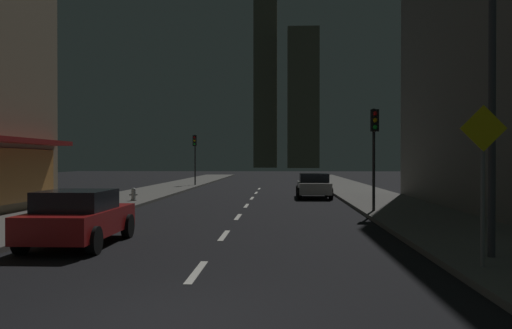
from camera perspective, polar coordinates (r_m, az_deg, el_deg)
The scene contains 13 objects.
ground_plane at distance 39.60m, azimuth 0.20°, elevation -2.83°, with size 78.00×136.00×0.10m, color black.
sidewalk_right at distance 39.92m, azimuth 10.30°, elevation -2.63°, with size 4.00×76.00×0.15m, color #605E59.
sidewalk_left at distance 40.50m, azimuth -9.76°, elevation -2.59°, with size 4.00×76.00×0.15m, color #605E59.
lane_marking_center at distance 23.86m, azimuth -1.41°, elevation -4.88°, with size 0.16×38.60×0.01m.
skyscraper_distant_tall at distance 162.80m, azimuth 1.01°, elevation 8.36°, with size 6.84×8.30×49.16m, color brown.
skyscraper_distant_mid at distance 154.22m, azimuth 4.98°, elevation 6.97°, with size 8.82×5.60×39.37m, color brown.
car_parked_near at distance 14.94m, azimuth -18.14°, elevation -5.29°, with size 1.98×4.24×1.45m.
car_parked_far at distance 31.95m, azimuth 6.08°, elevation -2.21°, with size 1.98×4.24×1.45m.
fire_hydrant_far_left at distance 28.61m, azimuth -12.75°, elevation -3.11°, with size 0.42×0.30×0.65m.
traffic_light_near_right at distance 22.73m, azimuth 12.33°, elevation 2.88°, with size 0.32×0.48×4.20m.
traffic_light_far_left at distance 45.54m, azimuth -6.45°, elevation 1.68°, with size 0.32×0.48×4.20m.
street_lamp_right at distance 12.74m, azimuth 20.03°, elevation 13.29°, with size 1.96×0.56×6.58m.
pedestrian_crossing_sign at distance 11.42m, azimuth 22.75°, elevation -0.66°, with size 0.91×0.08×3.15m.
Camera 1 is at (1.67, -7.50, 2.23)m, focal length 38.06 mm.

